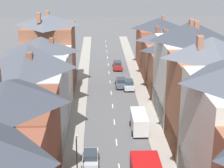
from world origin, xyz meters
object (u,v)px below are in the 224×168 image
Objects in this scene: car_near_silver at (129,84)px; car_parked_left_a at (117,65)px; street_lamp at (77,160)px; car_parked_right_a at (121,82)px; delivery_van at (139,121)px; car_near_blue at (90,158)px.

car_near_silver is 0.97× the size of car_parked_left_a.
car_parked_right_a is at bearing 78.91° from street_lamp.
car_near_silver is at bearing 76.12° from street_lamp.
car_parked_left_a is 0.86× the size of delivery_van.
car_near_silver is 12.50m from car_parked_left_a.
street_lamp is (-7.35, -12.92, 1.90)m from delivery_van.
delivery_van is (1.30, -29.24, 0.50)m from car_parked_left_a.
car_parked_left_a reaches higher than car_near_silver.
street_lamp is (-1.15, -4.52, 2.41)m from car_near_blue.
car_near_silver is 0.84× the size of delivery_van.
delivery_van is (6.20, 8.41, 0.51)m from car_near_blue.
car_parked_left_a is 1.04× the size of car_parked_right_a.
car_parked_left_a is 0.82× the size of street_lamp.
car_parked_left_a is 42.66m from street_lamp.
car_near_blue is 26.80m from car_parked_right_a.
car_parked_left_a is at bearing 95.97° from car_near_silver.
delivery_van is 14.99m from street_lamp.
street_lamp is (-7.35, -29.73, 2.44)m from car_near_silver.
car_near_silver is 1.72m from car_parked_right_a.
street_lamp is at bearing -104.29° from car_near_blue.
car_near_silver is 1.01× the size of car_parked_right_a.
car_near_silver is at bearing -84.03° from car_parked_left_a.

